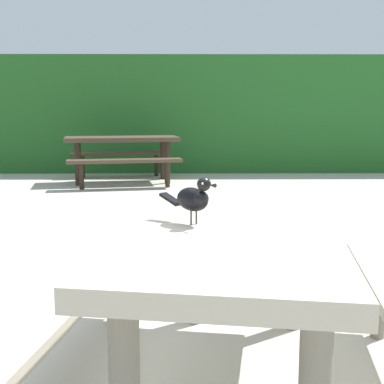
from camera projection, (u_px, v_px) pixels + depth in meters
The scene contains 5 objects.
ground_plane at pixel (189, 376), 2.34m from camera, with size 60.00×60.00×0.00m, color beige.
hedge_wall at pixel (188, 114), 10.48m from camera, with size 28.00×1.66×2.16m, color #235B23.
picnic_table_foreground at pixel (235, 263), 2.13m from camera, with size 1.93×1.95×0.74m.
bird_grackle at pixel (194, 198), 1.97m from camera, with size 0.22×0.22×0.18m.
picnic_table_mid_right at pixel (122, 148), 8.54m from camera, with size 1.98×1.96×0.74m.
Camera 1 is at (-0.01, -2.19, 1.17)m, focal length 49.46 mm.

